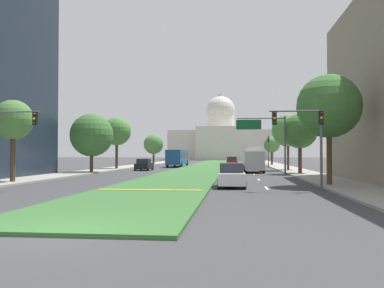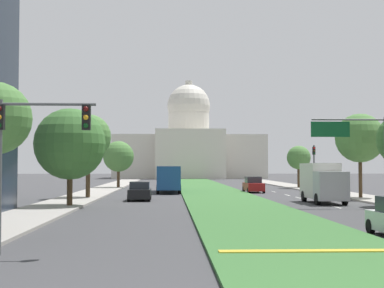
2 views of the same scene
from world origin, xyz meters
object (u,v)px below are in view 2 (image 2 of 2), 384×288
object	(u,v)px
capitol_building	(189,148)
street_tree_left_distant	(118,157)
overhead_guide_sign	(357,143)
street_tree_right_distant	(299,158)
box_truck_delivery	(323,182)
traffic_light_near_left	(25,141)
sedan_midblock	(140,192)
city_bus	(169,177)
street_tree_left_far	(88,137)
sedan_distant	(253,185)
street_tree_right_far	(360,138)
traffic_light_far_right	(314,163)
street_tree_left_mid	(70,144)

from	to	relation	value
capitol_building	street_tree_left_distant	size ratio (longest dim) A/B	5.80
overhead_guide_sign	street_tree_right_distant	distance (m)	35.29
box_truck_delivery	traffic_light_near_left	bearing A→B (deg)	-123.63
sedan_midblock	city_bus	world-z (taller)	city_bus
street_tree_left_far	sedan_distant	world-z (taller)	street_tree_left_far
street_tree_right_far	sedan_distant	world-z (taller)	street_tree_right_far
street_tree_left_far	city_bus	size ratio (longest dim) A/B	0.70
capitol_building	traffic_light_far_right	size ratio (longest dim) A/B	7.06
overhead_guide_sign	street_tree_left_far	bearing A→B (deg)	149.84
overhead_guide_sign	city_bus	bearing A→B (deg)	119.35
street_tree_right_distant	traffic_light_near_left	bearing A→B (deg)	-111.63
street_tree_left_far	city_bus	bearing A→B (deg)	58.25
street_tree_right_far	capitol_building	bearing A→B (deg)	97.84
overhead_guide_sign	sedan_midblock	distance (m)	18.72
street_tree_left_far	sedan_midblock	world-z (taller)	street_tree_left_far
street_tree_right_far	traffic_light_far_right	bearing A→B (deg)	101.94
traffic_light_near_left	street_tree_left_distant	world-z (taller)	street_tree_left_distant
traffic_light_far_right	street_tree_left_mid	world-z (taller)	street_tree_left_mid
capitol_building	traffic_light_far_right	xyz separation A→B (m)	(10.50, -81.11, -4.13)
traffic_light_near_left	street_tree_right_far	world-z (taller)	street_tree_right_far
street_tree_left_far	street_tree_right_far	size ratio (longest dim) A/B	1.00
street_tree_right_far	street_tree_right_distant	size ratio (longest dim) A/B	1.35
traffic_light_near_left	city_bus	world-z (taller)	traffic_light_near_left
street_tree_left_distant	box_truck_delivery	distance (m)	36.44
traffic_light_near_left	street_tree_left_distant	xyz separation A→B (m)	(-1.98, 56.67, 0.46)
street_tree_left_mid	street_tree_right_far	xyz separation A→B (m)	(24.37, 9.35, 0.93)
street_tree_right_distant	sedan_midblock	distance (m)	33.03
traffic_light_near_left	sedan_distant	distance (m)	46.42
sedan_midblock	street_tree_left_mid	bearing A→B (deg)	-120.42
overhead_guide_sign	street_tree_right_far	bearing A→B (deg)	70.19
traffic_light_near_left	city_bus	bearing A→B (deg)	83.93
street_tree_right_distant	box_truck_delivery	size ratio (longest dim) A/B	0.89
sedan_midblock	box_truck_delivery	bearing A→B (deg)	-14.74
street_tree_left_far	sedan_distant	xyz separation A→B (m)	(16.88, 11.14, -4.77)
street_tree_left_far	box_truck_delivery	world-z (taller)	street_tree_left_far
street_tree_left_mid	sedan_midblock	size ratio (longest dim) A/B	1.73
street_tree_right_distant	traffic_light_far_right	bearing A→B (deg)	-97.22
overhead_guide_sign	street_tree_right_distant	xyz separation A→B (m)	(3.84, 35.07, -0.57)
capitol_building	street_tree_left_far	bearing A→B (deg)	-97.91
street_tree_left_distant	sedan_distant	xyz separation A→B (m)	(16.25, -12.60, -3.42)
street_tree_left_distant	city_bus	bearing A→B (deg)	-60.28
street_tree_left_distant	traffic_light_near_left	bearing A→B (deg)	-88.00
capitol_building	street_tree_left_distant	xyz separation A→B (m)	(-11.63, -64.55, -3.19)
street_tree_left_mid	sedan_distant	size ratio (longest dim) A/B	1.57
traffic_light_near_left	box_truck_delivery	distance (m)	31.01
traffic_light_near_left	city_bus	xyz separation A→B (m)	(4.77, 44.86, -2.03)
street_tree_left_distant	sedan_midblock	bearing A→B (deg)	-81.02
street_tree_left_mid	street_tree_right_far	distance (m)	26.12
overhead_guide_sign	street_tree_left_mid	world-z (taller)	street_tree_left_mid
overhead_guide_sign	street_tree_left_mid	bearing A→B (deg)	177.13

